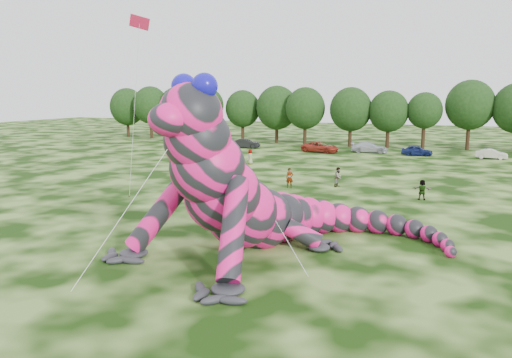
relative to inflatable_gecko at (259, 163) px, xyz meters
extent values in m
plane|color=#16330A|center=(4.31, -2.22, -4.74)|extent=(240.00, 240.00, 0.00)
cube|color=#CD1942|center=(-11.81, 6.35, 8.82)|extent=(1.59, 0.89, 1.17)
cylinder|color=silver|center=(-13.34, 7.37, 2.04)|extent=(0.02, 0.02, 14.05)
cylinder|color=#382314|center=(-14.88, 8.40, -4.62)|extent=(0.08, 0.08, 0.24)
imported|color=silver|center=(-28.20, 45.09, -4.03)|extent=(4.32, 2.05, 1.43)
imported|color=black|center=(-20.51, 46.48, -4.02)|extent=(4.58, 2.26, 1.44)
imported|color=maroon|center=(-8.24, 45.32, -3.98)|extent=(5.81, 3.42, 1.52)
imported|color=#B1B5BA|center=(-1.54, 47.55, -3.99)|extent=(5.39, 2.65, 1.51)
imported|color=navy|center=(5.17, 46.36, -4.03)|extent=(4.16, 1.72, 1.41)
imported|color=silver|center=(14.51, 46.43, -4.10)|extent=(4.01, 1.73, 1.28)
imported|color=gray|center=(0.19, 19.44, -3.83)|extent=(0.91, 1.04, 1.81)
imported|color=gray|center=(-12.98, 30.12, -3.83)|extent=(0.65, 0.93, 1.81)
imported|color=gray|center=(7.72, 16.35, -3.91)|extent=(1.57, 0.65, 1.65)
imported|color=gray|center=(-3.81, 17.28, -3.83)|extent=(0.78, 0.66, 1.81)
camera|label=1|loc=(9.93, -25.28, 3.77)|focal=35.00mm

